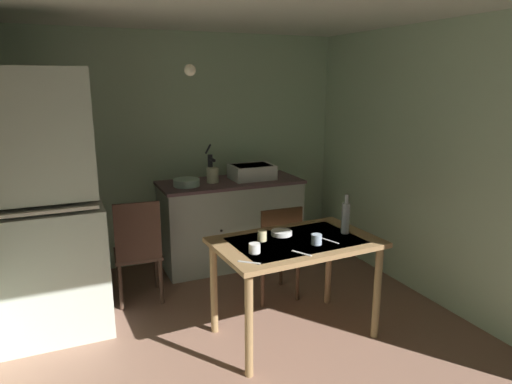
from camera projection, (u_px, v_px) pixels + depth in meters
The scene contains 21 objects.
ground_plane at pixel (241, 334), 3.55m from camera, with size 4.55×4.55×0.00m, color #8C6553.
wall_back at pixel (178, 150), 4.83m from camera, with size 3.65×0.10×2.40m, color #B2D1AB.
wall_right at pixel (434, 165), 3.98m from camera, with size 0.10×3.52×2.40m, color #B2CDA8.
hutch_cabinet at pixel (41, 218), 3.32m from camera, with size 0.86×0.49×2.01m.
counter_cabinet at pixel (231, 222), 4.86m from camera, with size 1.47×0.64×0.90m.
sink_basin at pixel (252, 172), 4.83m from camera, with size 0.44×0.34×0.15m.
hand_pump at pixel (210, 166), 4.67m from camera, with size 0.05×0.27×0.39m.
mixing_bowl_counter at pixel (187, 182), 4.51m from camera, with size 0.26×0.26×0.07m, color #ADD1C1.
stoneware_crock at pixel (213, 175), 4.65m from camera, with size 0.12×0.12×0.15m, color beige.
dining_table at pixel (295, 253), 3.40m from camera, with size 1.23×0.80×0.77m.
chair_far_side at pixel (276, 250), 4.03m from camera, with size 0.41×0.41×0.87m.
chair_by_counter at pixel (138, 250), 3.96m from camera, with size 0.43×0.43×0.94m.
serving_bowl_wide at pixel (281, 233), 3.49m from camera, with size 0.16×0.16×0.03m, color white.
mug_dark at pixel (316, 239), 3.28m from camera, with size 0.08×0.08×0.08m, color #9EB2C6.
teacup_cream at pixel (255, 248), 3.12m from camera, with size 0.08×0.08×0.07m, color white.
teacup_mint at pixel (262, 236), 3.35m from camera, with size 0.07×0.07×0.08m, color beige.
glass_bottle at pixel (346, 217), 3.50m from camera, with size 0.06×0.06×0.31m.
table_knife at pixel (328, 240), 3.37m from camera, with size 0.20×0.02×0.01m, color silver.
teaspoon_near_bowl at pixel (249, 262), 2.96m from camera, with size 0.15×0.02×0.01m, color beige.
teaspoon_by_cup at pixel (302, 253), 3.11m from camera, with size 0.16×0.02×0.01m, color beige.
pendant_bulb at pixel (190, 70), 3.11m from camera, with size 0.08×0.08×0.08m, color #F9EFCC.
Camera 1 is at (-1.17, -2.97, 1.92)m, focal length 32.09 mm.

